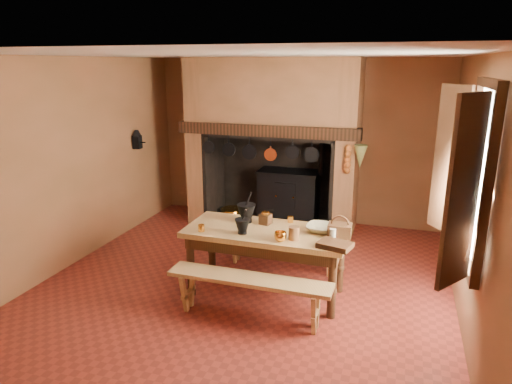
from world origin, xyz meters
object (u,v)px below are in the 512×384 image
at_px(bench_front, 249,288).
at_px(wicker_basket, 340,230).
at_px(coffee_grinder, 266,218).
at_px(iron_range, 289,196).
at_px(work_table, 266,240).
at_px(mixing_bowl, 321,228).

bearing_deg(bench_front, wicker_basket, 38.72).
bearing_deg(coffee_grinder, iron_range, 108.87).
xyz_separation_m(bench_front, coffee_grinder, (-0.06, 0.82, 0.52)).
bearing_deg(coffee_grinder, work_table, -58.86).
relative_size(mixing_bowl, wicker_basket, 1.25).
xyz_separation_m(work_table, bench_front, (0.00, -0.63, -0.31)).
bearing_deg(wicker_basket, bench_front, -143.52).
height_order(coffee_grinder, mixing_bowl, coffee_grinder).
distance_m(coffee_grinder, mixing_bowl, 0.69).
distance_m(work_table, coffee_grinder, 0.28).
height_order(iron_range, coffee_grinder, iron_range).
bearing_deg(mixing_bowl, coffee_grinder, 175.61).
bearing_deg(iron_range, work_table, -82.11).
height_order(bench_front, coffee_grinder, coffee_grinder).
bearing_deg(coffee_grinder, bench_front, -73.61).
relative_size(bench_front, coffee_grinder, 9.21).
bearing_deg(wicker_basket, work_table, -179.01).
bearing_deg(iron_range, wicker_basket, -64.47).
distance_m(coffee_grinder, wicker_basket, 0.92).
bearing_deg(work_table, coffee_grinder, 109.24).
bearing_deg(iron_range, bench_front, -83.65).
xyz_separation_m(bench_front, mixing_bowl, (0.62, 0.76, 0.49)).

